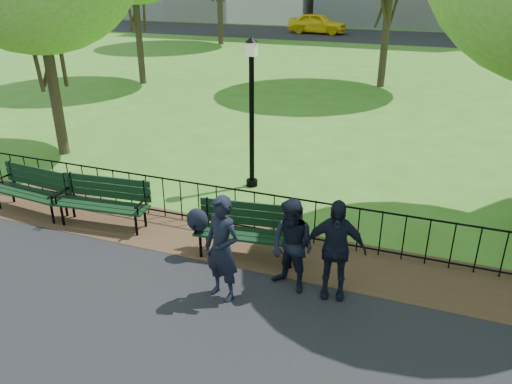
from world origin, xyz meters
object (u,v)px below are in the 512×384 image
at_px(lamppost, 252,109).
at_px(taxi, 318,23).
at_px(park_bench_left_a, 104,197).
at_px(sedan_silver, 505,33).
at_px(park_bench_main, 229,223).
at_px(person_right, 334,249).
at_px(person_left, 222,249).
at_px(person_mid, 292,247).
at_px(park_bench_left_b, 33,186).

xyz_separation_m(lamppost, taxi, (-6.29, 30.95, -1.06)).
bearing_deg(park_bench_left_a, sedan_silver, 67.95).
relative_size(park_bench_main, park_bench_left_a, 1.06).
bearing_deg(park_bench_main, person_right, -22.89).
bearing_deg(person_right, lamppost, 116.79).
relative_size(park_bench_left_a, person_right, 1.17).
bearing_deg(park_bench_left_a, person_right, -14.78).
height_order(park_bench_main, taxi, taxi).
relative_size(person_left, sedan_silver, 0.37).
xyz_separation_m(park_bench_main, person_mid, (1.36, -0.62, 0.14)).
xyz_separation_m(person_left, sedan_silver, (6.22, 33.62, -0.09)).
distance_m(park_bench_left_a, person_left, 3.52).
xyz_separation_m(park_bench_left_b, lamppost, (3.82, 2.91, 1.28)).
xyz_separation_m(person_mid, sedan_silver, (5.28, 33.04, -0.02)).
height_order(park_bench_left_b, lamppost, lamppost).
height_order(park_bench_left_b, taxi, taxi).
height_order(person_left, person_mid, person_left).
xyz_separation_m(person_mid, person_right, (0.65, 0.08, 0.05)).
relative_size(park_bench_left_b, person_left, 1.09).
relative_size(person_mid, sedan_silver, 0.34).
bearing_deg(park_bench_left_b, park_bench_left_a, 5.98).
relative_size(person_left, taxi, 0.37).
height_order(lamppost, person_right, lamppost).
xyz_separation_m(lamppost, person_left, (1.18, -4.30, -1.01)).
bearing_deg(lamppost, person_left, -74.68).
bearing_deg(park_bench_main, park_bench_left_a, 167.97).
bearing_deg(park_bench_left_b, person_mid, -2.62).
xyz_separation_m(taxi, sedan_silver, (13.69, -1.64, -0.04)).
bearing_deg(person_left, sedan_silver, 95.89).
height_order(person_left, taxi, person_left).
bearing_deg(person_left, lamppost, 121.69).
relative_size(person_left, person_mid, 1.10).
distance_m(park_bench_main, taxi, 34.78).
xyz_separation_m(park_bench_left_a, park_bench_left_b, (-1.78, -0.02, -0.02)).
bearing_deg(park_bench_left_a, park_bench_main, -10.16).
relative_size(park_bench_main, person_right, 1.23).
distance_m(park_bench_main, park_bench_left_a, 2.81).
bearing_deg(person_left, person_mid, 47.91).
bearing_deg(sedan_silver, park_bench_left_a, 152.30).
xyz_separation_m(park_bench_main, taxi, (-7.05, 34.05, 0.16)).
bearing_deg(person_mid, park_bench_left_b, -166.49).
bearing_deg(person_left, taxi, 118.33).
bearing_deg(person_mid, person_left, -127.12).
distance_m(person_left, person_mid, 1.10).
relative_size(park_bench_left_a, taxi, 0.41).
height_order(park_bench_left_a, person_right, person_right).
bearing_deg(park_bench_main, lamppost, 96.19).
height_order(lamppost, person_left, lamppost).
distance_m(park_bench_main, person_mid, 1.50).
height_order(park_bench_left_b, person_mid, person_mid).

